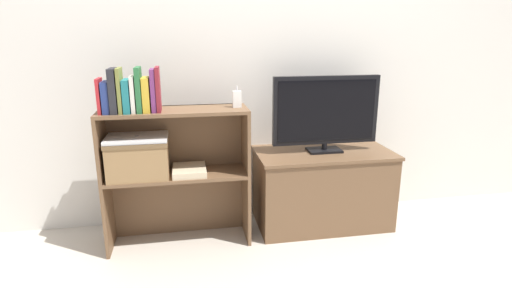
% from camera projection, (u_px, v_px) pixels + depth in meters
% --- Properties ---
extents(ground_plane, '(16.00, 16.00, 0.00)m').
position_uv_depth(ground_plane, '(260.00, 245.00, 2.49)').
color(ground_plane, '#BCB2A3').
extents(wall_back, '(10.00, 0.05, 2.40)m').
position_uv_depth(wall_back, '(247.00, 45.00, 2.63)').
color(wall_back, silver).
rests_on(wall_back, ground_plane).
extents(tv_stand, '(0.90, 0.47, 0.52)m').
position_uv_depth(tv_stand, '(322.00, 188.00, 2.72)').
color(tv_stand, brown).
rests_on(tv_stand, ground_plane).
extents(tv, '(0.70, 0.14, 0.50)m').
position_uv_depth(tv, '(326.00, 112.00, 2.57)').
color(tv, black).
rests_on(tv, tv_stand).
extents(bookshelf_lower_tier, '(0.86, 0.29, 0.46)m').
position_uv_depth(bookshelf_lower_tier, '(179.00, 195.00, 2.52)').
color(bookshelf_lower_tier, brown).
rests_on(bookshelf_lower_tier, ground_plane).
extents(bookshelf_upper_tier, '(0.86, 0.29, 0.39)m').
position_uv_depth(bookshelf_upper_tier, '(175.00, 131.00, 2.40)').
color(bookshelf_upper_tier, brown).
rests_on(bookshelf_upper_tier, bookshelf_lower_tier).
extents(book_crimson, '(0.02, 0.13, 0.19)m').
position_uv_depth(book_crimson, '(100.00, 96.00, 2.18)').
color(book_crimson, '#B22328').
rests_on(book_crimson, bookshelf_upper_tier).
extents(book_navy, '(0.04, 0.14, 0.17)m').
position_uv_depth(book_navy, '(107.00, 97.00, 2.19)').
color(book_navy, navy).
rests_on(book_navy, bookshelf_upper_tier).
extents(book_charcoal, '(0.04, 0.15, 0.24)m').
position_uv_depth(book_charcoal, '(114.00, 91.00, 2.18)').
color(book_charcoal, '#232328').
rests_on(book_charcoal, bookshelf_upper_tier).
extents(book_olive, '(0.02, 0.14, 0.25)m').
position_uv_depth(book_olive, '(120.00, 90.00, 2.19)').
color(book_olive, olive).
rests_on(book_olive, bookshelf_upper_tier).
extents(book_teal, '(0.04, 0.15, 0.18)m').
position_uv_depth(book_teal, '(127.00, 96.00, 2.20)').
color(book_teal, '#1E7075').
rests_on(book_teal, bookshelf_upper_tier).
extents(book_ivory, '(0.02, 0.14, 0.20)m').
position_uv_depth(book_ivory, '(133.00, 94.00, 2.21)').
color(book_ivory, silver).
rests_on(book_ivory, bookshelf_upper_tier).
extents(book_forest, '(0.03, 0.14, 0.25)m').
position_uv_depth(book_forest, '(139.00, 90.00, 2.21)').
color(book_forest, '#286638').
rests_on(book_forest, bookshelf_upper_tier).
extents(book_mustard, '(0.04, 0.13, 0.19)m').
position_uv_depth(book_mustard, '(146.00, 95.00, 2.22)').
color(book_mustard, gold).
rests_on(book_mustard, bookshelf_upper_tier).
extents(book_plum, '(0.03, 0.13, 0.24)m').
position_uv_depth(book_plum, '(153.00, 90.00, 2.22)').
color(book_plum, '#6B2D66').
rests_on(book_plum, bookshelf_upper_tier).
extents(book_maroon, '(0.02, 0.13, 0.25)m').
position_uv_depth(book_maroon, '(158.00, 89.00, 2.23)').
color(book_maroon, maroon).
rests_on(book_maroon, bookshelf_upper_tier).
extents(baby_monitor, '(0.05, 0.03, 0.13)m').
position_uv_depth(baby_monitor, '(237.00, 99.00, 2.36)').
color(baby_monitor, white).
rests_on(baby_monitor, bookshelf_upper_tier).
extents(storage_basket_left, '(0.35, 0.25, 0.22)m').
position_uv_depth(storage_basket_left, '(138.00, 156.00, 2.33)').
color(storage_basket_left, '#937047').
rests_on(storage_basket_left, bookshelf_lower_tier).
extents(laptop, '(0.35, 0.24, 0.02)m').
position_uv_depth(laptop, '(137.00, 138.00, 2.30)').
color(laptop, white).
rests_on(laptop, storage_basket_left).
extents(magazine_stack, '(0.20, 0.23, 0.04)m').
position_uv_depth(magazine_stack, '(189.00, 170.00, 2.41)').
color(magazine_stack, beige).
rests_on(magazine_stack, bookshelf_lower_tier).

